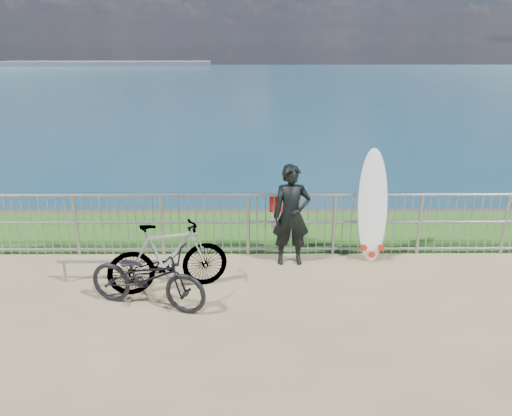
{
  "coord_description": "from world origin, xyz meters",
  "views": [
    {
      "loc": [
        -0.41,
        -6.54,
        3.63
      ],
      "look_at": [
        -0.36,
        1.2,
        1.0
      ],
      "focal_mm": 35.0,
      "sensor_mm": 36.0,
      "label": 1
    }
  ],
  "objects_px": {
    "surfboard": "(372,210)",
    "bicycle_near": "(147,277)",
    "bicycle_far": "(168,257)",
    "surfer": "(291,215)"
  },
  "relations": [
    {
      "from": "surfer",
      "to": "surfboard",
      "type": "distance_m",
      "value": 1.4
    },
    {
      "from": "surfboard",
      "to": "bicycle_near",
      "type": "xyz_separation_m",
      "value": [
        -3.51,
        -1.66,
        -0.42
      ]
    },
    {
      "from": "surfboard",
      "to": "bicycle_far",
      "type": "xyz_separation_m",
      "value": [
        -3.3,
        -1.15,
        -0.35
      ]
    },
    {
      "from": "surfer",
      "to": "bicycle_far",
      "type": "height_order",
      "value": "surfer"
    },
    {
      "from": "surfer",
      "to": "surfboard",
      "type": "bearing_deg",
      "value": 5.32
    },
    {
      "from": "surfboard",
      "to": "bicycle_near",
      "type": "height_order",
      "value": "surfboard"
    },
    {
      "from": "surfboard",
      "to": "bicycle_far",
      "type": "relative_size",
      "value": 1.07
    },
    {
      "from": "surfer",
      "to": "bicycle_near",
      "type": "xyz_separation_m",
      "value": [
        -2.13,
        -1.46,
        -0.39
      ]
    },
    {
      "from": "surfboard",
      "to": "bicycle_near",
      "type": "bearing_deg",
      "value": -154.69
    },
    {
      "from": "surfer",
      "to": "bicycle_far",
      "type": "relative_size",
      "value": 0.95
    }
  ]
}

